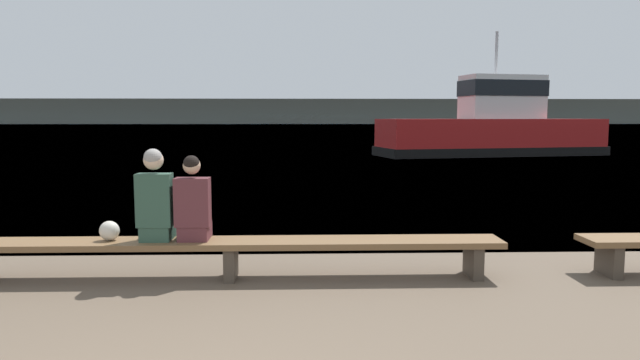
# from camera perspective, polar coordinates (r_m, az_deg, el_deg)

# --- Properties ---
(water_surface) EXTENTS (240.00, 240.00, 0.00)m
(water_surface) POSITION_cam_1_polar(r_m,az_deg,el_deg) (127.50, -2.21, 5.45)
(water_surface) COLOR #426B8E
(water_surface) RESTS_ON ground
(far_shoreline) EXTENTS (600.00, 12.00, 7.27)m
(far_shoreline) POSITION_cam_1_polar(r_m,az_deg,el_deg) (173.46, -2.12, 6.87)
(far_shoreline) COLOR #4C4C42
(far_shoreline) RESTS_ON ground
(bench_main) EXTENTS (6.14, 0.51, 0.44)m
(bench_main) POSITION_cam_1_polar(r_m,az_deg,el_deg) (6.56, -8.92, -6.66)
(bench_main) COLOR brown
(bench_main) RESTS_ON ground
(person_left) EXTENTS (0.38, 0.42, 1.04)m
(person_left) POSITION_cam_1_polar(r_m,az_deg,el_deg) (6.61, -16.16, -1.91)
(person_left) COLOR #2D4C3D
(person_left) RESTS_ON bench_main
(person_right) EXTENTS (0.38, 0.41, 0.96)m
(person_right) POSITION_cam_1_polar(r_m,az_deg,el_deg) (6.53, -12.57, -2.39)
(person_right) COLOR #56282D
(person_right) RESTS_ON bench_main
(shopping_bag) EXTENTS (0.22, 0.19, 0.22)m
(shopping_bag) POSITION_cam_1_polar(r_m,az_deg,el_deg) (6.85, -20.31, -4.78)
(shopping_bag) COLOR beige
(shopping_bag) RESTS_ON bench_main
(tugboat_red) EXTENTS (11.45, 5.23, 5.89)m
(tugboat_red) POSITION_cam_1_polar(r_m,az_deg,el_deg) (28.95, 16.92, 4.79)
(tugboat_red) COLOR #A81919
(tugboat_red) RESTS_ON water_surface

